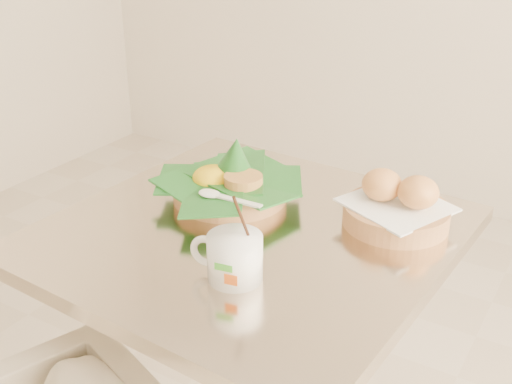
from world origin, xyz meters
The scene contains 4 objects.
cafe_table centered at (0.15, -0.03, 0.53)m, with size 0.74×0.74×0.75m.
rice_basket centered at (0.05, 0.06, 0.79)m, with size 0.29×0.29×0.15m.
bread_basket centered at (0.38, 0.13, 0.79)m, with size 0.22×0.22×0.10m.
coffee_mug centered at (0.22, -0.18, 0.79)m, with size 0.12×0.09×0.16m.
Camera 1 is at (0.71, -0.92, 1.32)m, focal length 45.00 mm.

